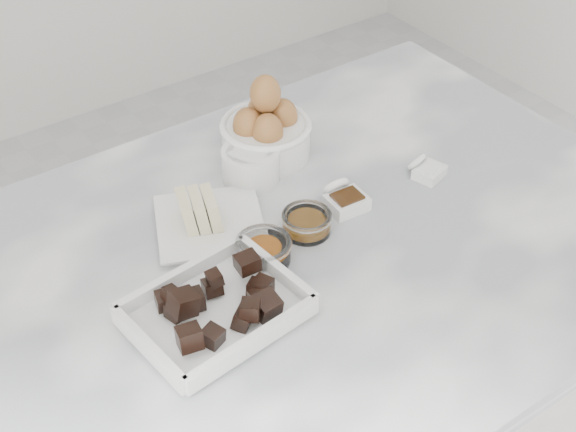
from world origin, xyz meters
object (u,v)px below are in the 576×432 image
at_px(sugar_ramekin, 251,164).
at_px(vanilla_spoon, 344,198).
at_px(egg_bowl, 266,129).
at_px(zest_bowl, 264,249).
at_px(chocolate_dish, 216,306).
at_px(honey_bowl, 307,222).
at_px(salt_spoon, 426,169).
at_px(butter_plate, 208,218).

xyz_separation_m(sugar_ramekin, vanilla_spoon, (0.08, -0.14, -0.02)).
bearing_deg(sugar_ramekin, egg_bowl, 37.63).
bearing_deg(sugar_ramekin, zest_bowl, -117.64).
relative_size(egg_bowl, zest_bowl, 1.87).
distance_m(sugar_ramekin, egg_bowl, 0.08).
height_order(chocolate_dish, honey_bowl, chocolate_dish).
bearing_deg(salt_spoon, sugar_ramekin, 146.82).
relative_size(chocolate_dish, butter_plate, 1.15).
distance_m(butter_plate, salt_spoon, 0.38).
relative_size(butter_plate, egg_bowl, 1.35).
height_order(butter_plate, salt_spoon, butter_plate).
bearing_deg(butter_plate, salt_spoon, -13.67).
bearing_deg(egg_bowl, salt_spoon, -48.70).
relative_size(egg_bowl, salt_spoon, 2.22).
xyz_separation_m(honey_bowl, salt_spoon, (0.25, 0.00, -0.00)).
xyz_separation_m(egg_bowl, vanilla_spoon, (0.02, -0.19, -0.03)).
bearing_deg(egg_bowl, chocolate_dish, -133.69).
bearing_deg(chocolate_dish, sugar_ramekin, 48.44).
bearing_deg(honey_bowl, sugar_ramekin, 88.94).
height_order(honey_bowl, vanilla_spoon, vanilla_spoon).
relative_size(butter_plate, salt_spoon, 3.00).
bearing_deg(vanilla_spoon, chocolate_dish, -162.35).
bearing_deg(egg_bowl, zest_bowl, -124.56).
bearing_deg(vanilla_spoon, zest_bowl, -169.72).
distance_m(butter_plate, sugar_ramekin, 0.14).
distance_m(egg_bowl, zest_bowl, 0.27).
xyz_separation_m(chocolate_dish, zest_bowl, (0.12, 0.06, -0.00)).
bearing_deg(egg_bowl, honey_bowl, -107.33).
distance_m(egg_bowl, honey_bowl, 0.22).
bearing_deg(egg_bowl, vanilla_spoon, -83.95).
xyz_separation_m(chocolate_dish, sugar_ramekin, (0.21, 0.24, 0.01)).
xyz_separation_m(butter_plate, sugar_ramekin, (0.12, 0.07, 0.01)).
relative_size(sugar_ramekin, honey_bowl, 1.23).
bearing_deg(chocolate_dish, honey_bowl, 20.39).
bearing_deg(egg_bowl, sugar_ramekin, -142.37).
height_order(chocolate_dish, butter_plate, butter_plate).
height_order(zest_bowl, salt_spoon, salt_spoon).
bearing_deg(honey_bowl, zest_bowl, -170.06).
bearing_deg(chocolate_dish, butter_plate, 62.54).
relative_size(butter_plate, sugar_ramekin, 2.23).
xyz_separation_m(butter_plate, salt_spoon, (0.37, -0.09, -0.01)).
bearing_deg(salt_spoon, butter_plate, 166.33).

